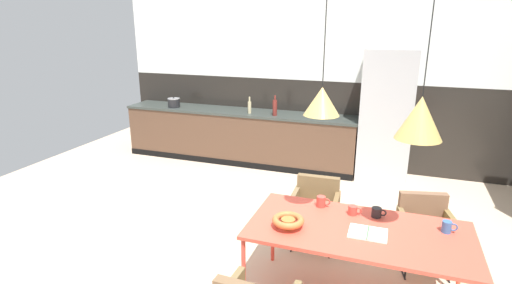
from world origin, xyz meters
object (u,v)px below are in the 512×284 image
at_px(mug_tall_blue, 321,202).
at_px(bottle_vinegar_dark, 250,107).
at_px(armchair_by_stool, 425,222).
at_px(cooking_pot, 174,103).
at_px(pendant_lamp_over_table_near, 322,101).
at_px(dining_table, 358,233).
at_px(refrigerator_column, 386,116).
at_px(fruit_bowl, 288,221).
at_px(armchair_near_window, 316,201).
at_px(mug_wide_latte, 377,212).
at_px(pendant_lamp_over_table_far, 420,118).
at_px(open_book, 368,233).
at_px(mug_white_ceramic, 353,210).
at_px(mug_dark_espresso, 447,227).
at_px(bottle_spice_small, 275,107).

height_order(mug_tall_blue, bottle_vinegar_dark, bottle_vinegar_dark).
bearing_deg(armchair_by_stool, cooking_pot, -41.32).
bearing_deg(pendant_lamp_over_table_near, dining_table, -4.41).
bearing_deg(cooking_pot, refrigerator_column, 1.79).
bearing_deg(bottle_vinegar_dark, mug_tall_blue, -57.69).
distance_m(dining_table, fruit_bowl, 0.58).
relative_size(armchair_near_window, mug_wide_latte, 5.84).
bearing_deg(pendant_lamp_over_table_far, cooking_pot, 141.84).
relative_size(open_book, mug_white_ceramic, 2.54).
xyz_separation_m(refrigerator_column, pendant_lamp_over_table_near, (-0.42, -3.10, 0.76)).
bearing_deg(armchair_by_stool, refrigerator_column, -90.80).
xyz_separation_m(armchair_by_stool, pendant_lamp_over_table_near, (-0.92, -0.79, 1.27)).
xyz_separation_m(mug_tall_blue, mug_dark_espresso, (1.03, -0.13, -0.00)).
bearing_deg(armchair_near_window, open_book, 120.16).
bearing_deg(dining_table, armchair_near_window, 120.50).
bearing_deg(fruit_bowl, mug_wide_latte, 32.95).
relative_size(mug_dark_espresso, cooking_pot, 0.56).
bearing_deg(bottle_vinegar_dark, fruit_bowl, -64.39).
bearing_deg(cooking_pot, pendant_lamp_over_table_far, -38.16).
bearing_deg(mug_white_ceramic, bottle_spice_small, 119.56).
bearing_deg(bottle_vinegar_dark, armchair_by_stool, -39.68).
bearing_deg(pendant_lamp_over_table_near, cooking_pot, 136.42).
relative_size(bottle_spice_small, pendant_lamp_over_table_far, 0.26).
bearing_deg(mug_white_ceramic, armchair_near_window, 124.70).
bearing_deg(open_book, armchair_by_stool, 60.83).
height_order(refrigerator_column, armchair_near_window, refrigerator_column).
bearing_deg(bottle_spice_small, open_book, -60.69).
relative_size(dining_table, armchair_near_window, 2.44).
bearing_deg(cooking_pot, mug_wide_latte, -37.24).
height_order(mug_dark_espresso, cooking_pot, cooking_pot).
bearing_deg(bottle_vinegar_dark, dining_table, -55.40).
bearing_deg(pendant_lamp_over_table_near, pendant_lamp_over_table_far, -3.12).
distance_m(armchair_by_stool, mug_white_ceramic, 0.90).
bearing_deg(armchair_near_window, mug_tall_blue, 102.86).
distance_m(refrigerator_column, mug_dark_espresso, 3.02).
height_order(dining_table, bottle_vinegar_dark, bottle_vinegar_dark).
bearing_deg(open_book, armchair_near_window, 122.38).
relative_size(dining_table, bottle_spice_small, 5.46).
bearing_deg(mug_dark_espresso, mug_tall_blue, 172.82).
bearing_deg(refrigerator_column, open_book, -89.86).
relative_size(mug_tall_blue, cooking_pot, 0.59).
distance_m(armchair_by_stool, mug_wide_latte, 0.76).
height_order(armchair_by_stool, mug_wide_latte, mug_wide_latte).
bearing_deg(mug_dark_espresso, dining_table, -165.06).
relative_size(armchair_near_window, bottle_spice_small, 2.23).
height_order(armchair_near_window, armchair_by_stool, armchair_near_window).
distance_m(mug_wide_latte, pendant_lamp_over_table_near, 1.12).
bearing_deg(armchair_by_stool, mug_tall_blue, 15.93).
bearing_deg(mug_dark_espresso, open_book, -158.60).
distance_m(refrigerator_column, cooking_pot, 3.56).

